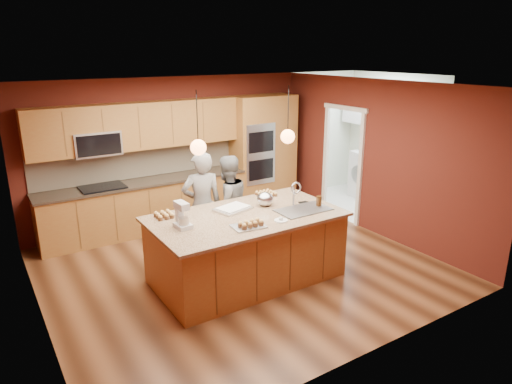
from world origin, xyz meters
TOP-DOWN VIEW (x-y plane):
  - floor at (0.00, 0.00)m, footprint 5.50×5.50m
  - ceiling at (0.00, 0.00)m, footprint 5.50×5.50m
  - wall_back at (0.00, 2.50)m, footprint 5.50×0.00m
  - wall_front at (0.00, -2.50)m, footprint 5.50×0.00m
  - wall_left at (-2.75, 0.00)m, footprint 0.00×5.00m
  - wall_right at (2.75, 0.00)m, footprint 0.00×5.00m
  - cabinet_run at (-0.68, 2.25)m, footprint 3.74×0.64m
  - oven_column at (1.85, 2.19)m, footprint 1.30×0.62m
  - doorway_trim at (2.73, 0.80)m, footprint 0.08×1.11m
  - laundry_room at (4.35, 1.20)m, footprint 2.60×2.70m
  - pendant_left at (-0.79, -0.33)m, footprint 0.20×0.20m
  - pendant_right at (0.59, -0.33)m, footprint 0.20×0.20m
  - island at (-0.09, -0.34)m, footprint 2.64×1.48m
  - person_left at (-0.29, 0.66)m, footprint 0.70×0.55m
  - person_right at (0.15, 0.66)m, footprint 0.81×0.65m
  - stand_mixer at (-1.03, -0.29)m, footprint 0.19×0.26m
  - sheet_cake at (-0.15, -0.05)m, footprint 0.57×0.48m
  - cooling_rack at (-0.31, -0.73)m, footprint 0.44×0.34m
  - mixing_bowl at (0.34, -0.14)m, footprint 0.25×0.25m
  - plate at (0.17, -0.78)m, footprint 0.18×0.18m
  - tumbler at (0.98, -0.59)m, footprint 0.08×0.08m
  - phone at (0.90, -0.34)m, footprint 0.15×0.09m
  - cupcakes_left at (-1.09, 0.18)m, footprint 0.25×0.25m
  - cupcakes_rack at (-0.29, -0.76)m, footprint 0.34×0.17m
  - cupcakes_right at (0.62, 0.25)m, footprint 0.29×0.29m
  - washer at (4.18, 0.90)m, footprint 0.79×0.80m
  - dryer at (4.18, 1.47)m, footprint 0.72×0.73m

SIDE VIEW (x-z plane):
  - floor at x=0.00m, z-range 0.00..0.00m
  - island at x=-0.09m, z-range -0.18..1.17m
  - dryer at x=4.18m, z-range 0.00..1.02m
  - washer at x=4.18m, z-range 0.00..1.06m
  - person_right at x=0.15m, z-range 0.00..1.59m
  - person_left at x=-0.29m, z-range 0.00..1.71m
  - phone at x=0.90m, z-range 0.97..0.98m
  - plate at x=0.17m, z-range 0.97..0.99m
  - cooling_rack at x=-0.31m, z-range 0.97..0.99m
  - cabinet_run at x=-0.68m, z-range -0.17..2.13m
  - sheet_cake at x=-0.15m, z-range 0.97..1.02m
  - cupcakes_right at x=0.62m, z-range 0.97..1.04m
  - cupcakes_left at x=-1.09m, z-range 0.97..1.05m
  - cupcakes_rack at x=-0.29m, z-range 0.99..1.07m
  - tumbler at x=0.98m, z-range 0.97..1.13m
  - doorway_trim at x=2.73m, z-range -0.05..2.15m
  - mixing_bowl at x=0.34m, z-range 0.97..1.18m
  - stand_mixer at x=-1.03m, z-range 0.95..1.29m
  - oven_column at x=1.85m, z-range 0.00..2.30m
  - wall_back at x=0.00m, z-range -1.40..4.10m
  - wall_front at x=0.00m, z-range -1.40..4.10m
  - wall_left at x=-2.75m, z-range -1.15..3.85m
  - wall_right at x=2.75m, z-range -1.15..3.85m
  - laundry_room at x=4.35m, z-range 0.60..3.30m
  - pendant_left at x=-0.79m, z-range 1.60..2.40m
  - pendant_right at x=0.59m, z-range 1.60..2.40m
  - ceiling at x=0.00m, z-range 2.70..2.70m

